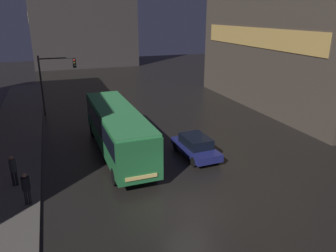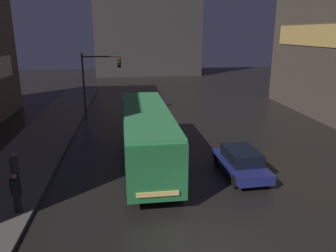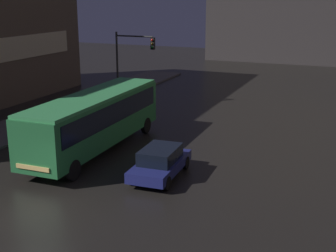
{
  "view_description": "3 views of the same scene",
  "coord_description": "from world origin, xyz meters",
  "px_view_note": "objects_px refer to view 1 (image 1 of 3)",
  "views": [
    {
      "loc": [
        -5.72,
        -12.86,
        9.27
      ],
      "look_at": [
        2.12,
        9.13,
        1.2
      ],
      "focal_mm": 35.0,
      "sensor_mm": 36.0,
      "label": 1
    },
    {
      "loc": [
        -2.82,
        -9.72,
        7.33
      ],
      "look_at": [
        -0.73,
        7.78,
        2.28
      ],
      "focal_mm": 35.0,
      "sensor_mm": 36.0,
      "label": 2
    },
    {
      "loc": [
        11.41,
        -13.4,
        8.44
      ],
      "look_at": [
        1.72,
        9.63,
        1.4
      ],
      "focal_mm": 50.0,
      "sensor_mm": 36.0,
      "label": 3
    }
  ],
  "objects_px": {
    "traffic_light_main": "(54,75)",
    "bus_near": "(118,127)",
    "car_taxi": "(196,146)",
    "pedestrian_mid": "(26,186)",
    "pedestrian_near": "(13,168)"
  },
  "relations": [
    {
      "from": "traffic_light_main",
      "to": "bus_near",
      "type": "bearing_deg",
      "value": -72.38
    },
    {
      "from": "traffic_light_main",
      "to": "car_taxi",
      "type": "bearing_deg",
      "value": -57.9
    },
    {
      "from": "bus_near",
      "to": "car_taxi",
      "type": "height_order",
      "value": "bus_near"
    },
    {
      "from": "bus_near",
      "to": "pedestrian_mid",
      "type": "height_order",
      "value": "bus_near"
    },
    {
      "from": "car_taxi",
      "to": "traffic_light_main",
      "type": "bearing_deg",
      "value": -61.01
    },
    {
      "from": "bus_near",
      "to": "car_taxi",
      "type": "xyz_separation_m",
      "value": [
        4.86,
        -2.14,
        -1.24
      ]
    },
    {
      "from": "pedestrian_near",
      "to": "bus_near",
      "type": "bearing_deg",
      "value": 34.47
    },
    {
      "from": "pedestrian_mid",
      "to": "car_taxi",
      "type": "bearing_deg",
      "value": -107.46
    },
    {
      "from": "pedestrian_near",
      "to": "traffic_light_main",
      "type": "distance_m",
      "value": 14.55
    },
    {
      "from": "pedestrian_mid",
      "to": "traffic_light_main",
      "type": "bearing_deg",
      "value": -39.52
    },
    {
      "from": "car_taxi",
      "to": "pedestrian_mid",
      "type": "xyz_separation_m",
      "value": [
        -10.47,
        -2.82,
        0.44
      ]
    },
    {
      "from": "bus_near",
      "to": "pedestrian_near",
      "type": "bearing_deg",
      "value": 21.6
    },
    {
      "from": "pedestrian_near",
      "to": "pedestrian_mid",
      "type": "distance_m",
      "value": 2.39
    },
    {
      "from": "bus_near",
      "to": "car_taxi",
      "type": "bearing_deg",
      "value": 154.92
    },
    {
      "from": "car_taxi",
      "to": "pedestrian_near",
      "type": "height_order",
      "value": "pedestrian_near"
    }
  ]
}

